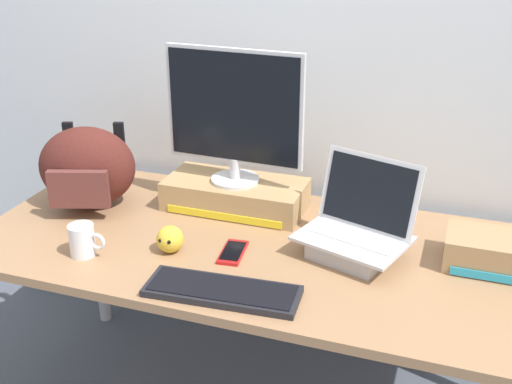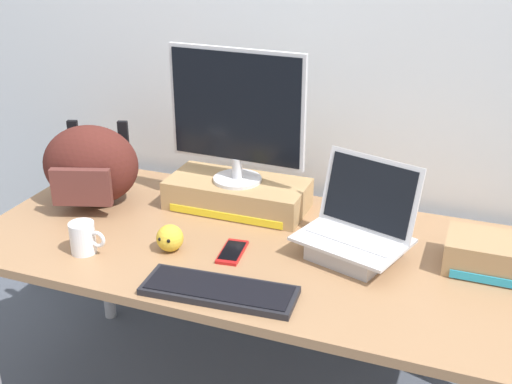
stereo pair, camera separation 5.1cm
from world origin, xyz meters
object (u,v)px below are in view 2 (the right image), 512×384
object	(u,v)px
external_keyboard	(219,290)
toner_box_cyan	(502,257)
toner_box_yellow	(238,194)
coffee_mug	(83,238)
open_laptop	(355,238)
plush_toy	(170,238)
messenger_backpack	(91,166)
desktop_monitor	(236,114)
cell_phone	(232,252)

from	to	relation	value
external_keyboard	toner_box_cyan	distance (m)	0.83
toner_box_yellow	coffee_mug	world-z (taller)	toner_box_yellow
external_keyboard	toner_box_cyan	size ratio (longest dim) A/B	1.39
open_laptop	external_keyboard	xyz separation A→B (m)	(-0.30, -0.34, -0.05)
plush_toy	external_keyboard	bearing A→B (deg)	-35.40
messenger_backpack	coffee_mug	xyz separation A→B (m)	(0.18, -0.32, -0.09)
desktop_monitor	open_laptop	world-z (taller)	desktop_monitor
plush_toy	toner_box_cyan	distance (m)	1.00
messenger_backpack	toner_box_cyan	world-z (taller)	messenger_backpack
desktop_monitor	coffee_mug	size ratio (longest dim) A/B	4.03
desktop_monitor	open_laptop	xyz separation A→B (m)	(0.47, -0.19, -0.29)
toner_box_yellow	cell_phone	distance (m)	0.34
open_laptop	coffee_mug	distance (m)	0.84
cell_phone	messenger_backpack	bearing A→B (deg)	158.17
desktop_monitor	open_laptop	bearing A→B (deg)	-20.46
coffee_mug	toner_box_cyan	bearing A→B (deg)	15.59
open_laptop	cell_phone	bearing A→B (deg)	-143.72
toner_box_yellow	plush_toy	bearing A→B (deg)	-102.22
messenger_backpack	desktop_monitor	bearing A→B (deg)	-2.05
coffee_mug	toner_box_cyan	xyz separation A→B (m)	(1.22, 0.34, -0.00)
toner_box_cyan	plush_toy	bearing A→B (deg)	-166.58
external_keyboard	cell_phone	size ratio (longest dim) A/B	2.84
toner_box_yellow	cell_phone	size ratio (longest dim) A/B	3.16
external_keyboard	toner_box_yellow	bearing A→B (deg)	102.94
desktop_monitor	external_keyboard	size ratio (longest dim) A/B	1.10
toner_box_yellow	open_laptop	bearing A→B (deg)	-22.59
messenger_backpack	cell_phone	distance (m)	0.65
open_laptop	toner_box_cyan	distance (m)	0.43
messenger_backpack	toner_box_yellow	bearing A→B (deg)	-1.93
coffee_mug	plush_toy	bearing A→B (deg)	23.77
external_keyboard	plush_toy	bearing A→B (deg)	140.52
desktop_monitor	toner_box_cyan	world-z (taller)	desktop_monitor
toner_box_yellow	desktop_monitor	xyz separation A→B (m)	(-0.00, -0.00, 0.30)
external_keyboard	plush_toy	size ratio (longest dim) A/B	5.18
plush_toy	cell_phone	bearing A→B (deg)	14.57
plush_toy	coffee_mug	bearing A→B (deg)	-156.23
open_laptop	plush_toy	bearing A→B (deg)	-145.14
toner_box_yellow	open_laptop	world-z (taller)	open_laptop
desktop_monitor	cell_phone	distance (m)	0.48
messenger_backpack	cell_phone	size ratio (longest dim) A/B	2.52
messenger_backpack	plush_toy	world-z (taller)	messenger_backpack
external_keyboard	desktop_monitor	bearing A→B (deg)	102.99
toner_box_yellow	desktop_monitor	world-z (taller)	desktop_monitor
cell_phone	toner_box_cyan	size ratio (longest dim) A/B	0.49
toner_box_yellow	plush_toy	distance (m)	0.37
desktop_monitor	external_keyboard	distance (m)	0.66
open_laptop	messenger_backpack	xyz separation A→B (m)	(-0.97, 0.05, 0.08)
cell_phone	toner_box_cyan	world-z (taller)	toner_box_cyan
messenger_backpack	external_keyboard	bearing A→B (deg)	-48.63
cell_phone	plush_toy	bearing A→B (deg)	-172.01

